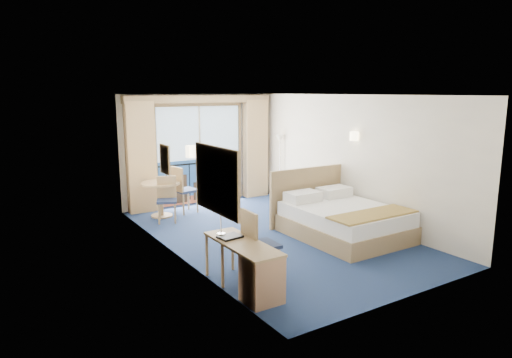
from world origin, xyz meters
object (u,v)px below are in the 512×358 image
at_px(desk, 257,272).
at_px(table_chair_b, 167,196).
at_px(bed, 341,219).
at_px(desk_chair, 256,240).
at_px(nightstand, 316,202).
at_px(floor_lamp, 280,151).
at_px(table_chair_a, 182,187).
at_px(round_table, 161,191).
at_px(armchair, 290,195).

distance_m(desk, table_chair_b, 4.26).
distance_m(bed, desk_chair, 2.66).
xyz_separation_m(desk_chair, table_chair_b, (0.03, 3.66, -0.05)).
xyz_separation_m(nightstand, desk, (-3.51, -3.01, 0.11)).
distance_m(nightstand, table_chair_b, 3.37).
distance_m(floor_lamp, desk, 5.93).
relative_size(desk_chair, table_chair_a, 0.98).
bearing_deg(desk, round_table, 84.99).
relative_size(bed, table_chair_a, 2.09).
relative_size(armchair, desk_chair, 0.69).
height_order(floor_lamp, table_chair_a, floor_lamp).
xyz_separation_m(floor_lamp, round_table, (-3.21, 0.03, -0.68)).
relative_size(nightstand, round_table, 0.62).
height_order(floor_lamp, round_table, floor_lamp).
bearing_deg(table_chair_b, desk_chair, -67.63).
xyz_separation_m(floor_lamp, table_chair_b, (-3.24, -0.38, -0.72)).
xyz_separation_m(nightstand, table_chair_b, (-3.13, 1.22, 0.28)).
bearing_deg(nightstand, round_table, 152.26).
bearing_deg(desk, armchair, 48.37).
bearing_deg(round_table, table_chair_b, -93.48).
bearing_deg(table_chair_a, nightstand, -131.45).
bearing_deg(bed, table_chair_b, 131.47).
distance_m(desk, table_chair_a, 4.76).
distance_m(desk_chair, round_table, 4.07).
height_order(bed, table_chair_a, bed).
bearing_deg(desk_chair, armchair, -40.96).
height_order(round_table, table_chair_a, table_chair_a).
relative_size(armchair, floor_lamp, 0.44).
bearing_deg(bed, nightstand, 66.95).
relative_size(desk, round_table, 1.68).
relative_size(round_table, table_chair_a, 0.80).
xyz_separation_m(armchair, desk, (-3.29, -3.70, 0.05)).
height_order(bed, round_table, bed).
height_order(nightstand, desk_chair, desk_chair).
height_order(desk, desk_chair, desk_chair).
bearing_deg(nightstand, table_chair_b, 158.68).
bearing_deg(table_chair_b, nightstand, 1.54).
relative_size(armchair, table_chair_a, 0.68).
height_order(bed, table_chair_b, bed).
relative_size(desk, table_chair_a, 1.34).
distance_m(round_table, table_chair_a, 0.52).
relative_size(floor_lamp, table_chair_b, 1.73).
bearing_deg(round_table, floor_lamp, -0.59).
distance_m(nightstand, floor_lamp, 1.89).
xyz_separation_m(floor_lamp, desk_chair, (-3.27, -4.04, -0.67)).
xyz_separation_m(bed, table_chair_a, (-1.92, 3.22, 0.28)).
height_order(desk, round_table, round_table).
bearing_deg(armchair, bed, 32.29).
bearing_deg(round_table, desk_chair, -90.79).
relative_size(bed, round_table, 2.61).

